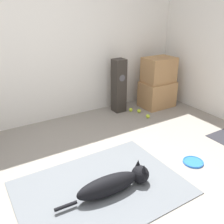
% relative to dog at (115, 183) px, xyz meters
% --- Properties ---
extents(ground_plane, '(12.00, 12.00, 0.00)m').
position_rel_dog_xyz_m(ground_plane, '(-0.11, -0.04, -0.12)').
color(ground_plane, gray).
extents(wall_back, '(8.00, 0.06, 2.55)m').
position_rel_dog_xyz_m(wall_back, '(-0.11, 2.06, 1.16)').
color(wall_back, silver).
rests_on(wall_back, ground_plane).
extents(area_rug, '(1.69, 1.23, 0.01)m').
position_rel_dog_xyz_m(area_rug, '(-0.09, 0.12, -0.11)').
color(area_rug, slate).
rests_on(area_rug, ground_plane).
extents(dog, '(1.03, 0.22, 0.25)m').
position_rel_dog_xyz_m(dog, '(0.00, 0.00, 0.00)').
color(dog, black).
rests_on(dog, area_rug).
extents(frisbee, '(0.25, 0.25, 0.03)m').
position_rel_dog_xyz_m(frisbee, '(1.07, -0.06, -0.10)').
color(frisbee, blue).
rests_on(frisbee, ground_plane).
extents(cardboard_box_lower, '(0.59, 0.43, 0.46)m').
position_rel_dog_xyz_m(cardboard_box_lower, '(1.92, 1.58, 0.12)').
color(cardboard_box_lower, '#A87A4C').
rests_on(cardboard_box_lower, ground_plane).
extents(cardboard_box_upper, '(0.55, 0.39, 0.44)m').
position_rel_dog_xyz_m(cardboard_box_upper, '(1.93, 1.60, 0.57)').
color(cardboard_box_upper, '#A87A4C').
rests_on(cardboard_box_upper, cardboard_box_lower).
extents(floor_speaker, '(0.20, 0.21, 0.93)m').
position_rel_dog_xyz_m(floor_speaker, '(1.19, 1.76, 0.35)').
color(floor_speaker, '#2D2823').
rests_on(floor_speaker, ground_plane).
extents(tennis_ball_by_boxes, '(0.07, 0.07, 0.07)m').
position_rel_dog_xyz_m(tennis_ball_by_boxes, '(1.44, 1.49, -0.08)').
color(tennis_ball_by_boxes, '#C6E033').
rests_on(tennis_ball_by_boxes, ground_plane).
extents(tennis_ball_near_speaker, '(0.07, 0.07, 0.07)m').
position_rel_dog_xyz_m(tennis_ball_near_speaker, '(1.43, 1.23, -0.08)').
color(tennis_ball_near_speaker, '#C6E033').
rests_on(tennis_ball_near_speaker, ground_plane).
extents(tennis_ball_loose_on_carpet, '(0.07, 0.07, 0.07)m').
position_rel_dog_xyz_m(tennis_ball_loose_on_carpet, '(1.35, 1.61, -0.08)').
color(tennis_ball_loose_on_carpet, '#C6E033').
rests_on(tennis_ball_loose_on_carpet, ground_plane).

